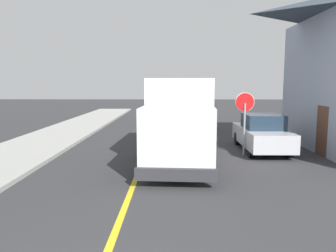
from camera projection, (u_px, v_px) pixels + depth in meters
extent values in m
cube|color=gold|center=(144.00, 157.00, 13.43)|extent=(0.16, 56.00, 0.01)
cube|color=white|center=(181.00, 110.00, 13.59)|extent=(2.69, 5.13, 2.60)
cube|color=silver|center=(178.00, 134.00, 10.19)|extent=(2.39, 2.13, 1.70)
cube|color=#1E2D3D|center=(176.00, 125.00, 9.25)|extent=(2.04, 0.20, 0.75)
cube|color=#2D2D33|center=(176.00, 175.00, 9.26)|extent=(2.41, 0.34, 0.36)
cylinder|color=black|center=(210.00, 162.00, 10.44)|extent=(0.36, 1.02, 1.00)
cylinder|color=black|center=(146.00, 161.00, 10.59)|extent=(0.36, 1.02, 1.00)
cylinder|color=black|center=(204.00, 138.00, 14.94)|extent=(0.36, 1.02, 1.00)
cylinder|color=black|center=(159.00, 138.00, 15.09)|extent=(0.36, 1.02, 1.00)
cube|color=silver|center=(183.00, 122.00, 20.21)|extent=(1.81, 4.40, 0.76)
cube|color=#1E2D3D|center=(183.00, 110.00, 20.27)|extent=(1.59, 1.80, 0.64)
cylinder|color=black|center=(197.00, 130.00, 18.85)|extent=(0.22, 0.64, 0.64)
cylinder|color=black|center=(170.00, 130.00, 18.87)|extent=(0.22, 0.64, 0.64)
cylinder|color=black|center=(194.00, 124.00, 21.64)|extent=(0.22, 0.64, 0.64)
cylinder|color=black|center=(170.00, 124.00, 21.66)|extent=(0.22, 0.64, 0.64)
cube|color=black|center=(185.00, 113.00, 26.69)|extent=(1.97, 4.47, 0.76)
cube|color=#1E2D3D|center=(185.00, 104.00, 26.74)|extent=(1.65, 1.86, 0.64)
cylinder|color=black|center=(197.00, 118.00, 25.35)|extent=(0.24, 0.65, 0.64)
cylinder|color=black|center=(176.00, 118.00, 25.31)|extent=(0.24, 0.65, 0.64)
cylinder|color=black|center=(193.00, 115.00, 28.14)|extent=(0.24, 0.65, 0.64)
cylinder|color=black|center=(175.00, 115.00, 28.10)|extent=(0.24, 0.65, 0.64)
cube|color=#B7B7BC|center=(261.00, 136.00, 14.59)|extent=(1.80, 4.40, 0.76)
cube|color=#1E2D3D|center=(263.00, 121.00, 14.35)|extent=(1.58, 1.80, 0.64)
cylinder|color=black|center=(237.00, 138.00, 16.04)|extent=(0.22, 0.64, 0.64)
cylinder|color=black|center=(269.00, 138.00, 16.02)|extent=(0.22, 0.64, 0.64)
cylinder|color=black|center=(251.00, 150.00, 13.25)|extent=(0.22, 0.64, 0.64)
cylinder|color=black|center=(290.00, 150.00, 13.23)|extent=(0.22, 0.64, 0.64)
cylinder|color=gray|center=(244.00, 129.00, 13.62)|extent=(0.08, 0.08, 2.20)
cylinder|color=red|center=(245.00, 102.00, 13.50)|extent=(0.76, 0.03, 0.76)
cylinder|color=white|center=(245.00, 102.00, 13.52)|extent=(0.80, 0.02, 0.80)
cube|color=brown|center=(323.00, 131.00, 13.52)|extent=(0.10, 1.00, 2.10)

